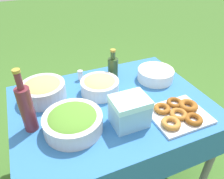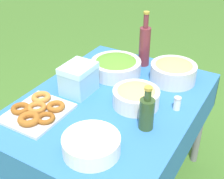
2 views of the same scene
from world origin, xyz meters
The scene contains 10 objects.
picnic_table centered at (0.00, 0.00, 0.64)m, with size 1.25×0.94×0.74m.
salad_bowl centered at (-0.28, -0.13, 0.80)m, with size 0.33×0.33×0.12m.
pasta_bowl centered at (-0.03, 0.14, 0.80)m, with size 0.26×0.26×0.12m.
donut_platter centered at (0.32, -0.27, 0.77)m, with size 0.34×0.31×0.05m.
plate_stack centered at (0.42, 0.14, 0.79)m, with size 0.27×0.27×0.08m.
olive_oil_bottle centered at (0.13, 0.28, 0.84)m, with size 0.08×0.08×0.24m.
wine_bottle centered at (-0.50, -0.03, 0.89)m, with size 0.07×0.07×0.38m.
bread_bowl centered at (-0.39, 0.22, 0.81)m, with size 0.29×0.29×0.13m.
cooler_box centered at (0.02, -0.21, 0.83)m, with size 0.20×0.16×0.18m.
salt_shaker centered at (-0.10, 0.36, 0.78)m, with size 0.04×0.04×0.08m.
Camera 2 is at (1.29, 0.76, 1.73)m, focal length 50.00 mm.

